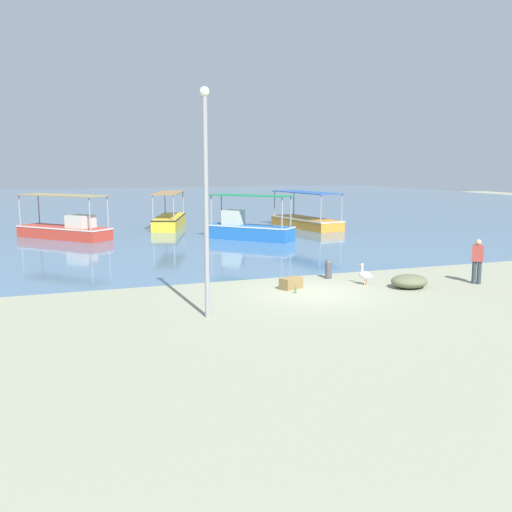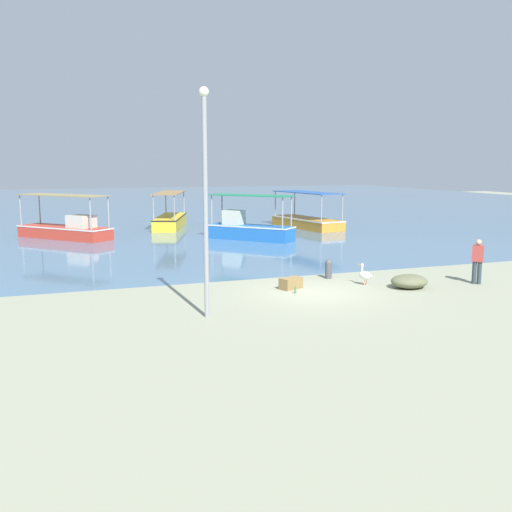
{
  "view_description": "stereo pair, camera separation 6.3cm",
  "coord_description": "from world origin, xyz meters",
  "px_view_note": "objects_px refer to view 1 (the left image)",
  "views": [
    {
      "loc": [
        -8.49,
        -17.63,
        4.45
      ],
      "look_at": [
        -0.93,
        3.47,
        0.84
      ],
      "focal_mm": 40.0,
      "sensor_mm": 36.0,
      "label": 1
    },
    {
      "loc": [
        -8.43,
        -17.65,
        4.45
      ],
      "look_at": [
        -0.93,
        3.47,
        0.84
      ],
      "focal_mm": 40.0,
      "sensor_mm": 36.0,
      "label": 2
    }
  ],
  "objects_px": {
    "glass_bottle": "(296,290)",
    "cargo_crate": "(291,283)",
    "pelican": "(365,275)",
    "fisherman_standing": "(477,260)",
    "mooring_bollard": "(328,268)",
    "fishing_boat_far_left": "(66,229)",
    "lamp_post": "(206,193)",
    "net_pile": "(409,281)",
    "fishing_boat_far_right": "(248,228)",
    "fishing_boat_center": "(169,220)",
    "fishing_boat_near_right": "(306,220)"
  },
  "relations": [
    {
      "from": "fishing_boat_near_right",
      "to": "cargo_crate",
      "type": "bearing_deg",
      "value": -116.21
    },
    {
      "from": "mooring_bollard",
      "to": "fishing_boat_far_right",
      "type": "bearing_deg",
      "value": 85.94
    },
    {
      "from": "lamp_post",
      "to": "glass_bottle",
      "type": "relative_size",
      "value": 24.37
    },
    {
      "from": "fishing_boat_center",
      "to": "mooring_bollard",
      "type": "distance_m",
      "value": 20.45
    },
    {
      "from": "fishing_boat_near_right",
      "to": "cargo_crate",
      "type": "distance_m",
      "value": 20.21
    },
    {
      "from": "pelican",
      "to": "mooring_bollard",
      "type": "xyz_separation_m",
      "value": [
        -0.73,
        1.56,
        0.03
      ]
    },
    {
      "from": "net_pile",
      "to": "fishing_boat_far_right",
      "type": "bearing_deg",
      "value": 94.29
    },
    {
      "from": "fishing_boat_far_right",
      "to": "fishing_boat_near_right",
      "type": "height_order",
      "value": "fishing_boat_far_right"
    },
    {
      "from": "lamp_post",
      "to": "cargo_crate",
      "type": "height_order",
      "value": "lamp_post"
    },
    {
      "from": "fishing_boat_far_left",
      "to": "mooring_bollard",
      "type": "relative_size",
      "value": 7.67
    },
    {
      "from": "cargo_crate",
      "to": "glass_bottle",
      "type": "xyz_separation_m",
      "value": [
        -0.13,
        -0.72,
        -0.1
      ]
    },
    {
      "from": "fishing_boat_center",
      "to": "cargo_crate",
      "type": "xyz_separation_m",
      "value": [
        0.18,
        -21.56,
        -0.35
      ]
    },
    {
      "from": "pelican",
      "to": "fisherman_standing",
      "type": "bearing_deg",
      "value": -16.6
    },
    {
      "from": "fisherman_standing",
      "to": "glass_bottle",
      "type": "xyz_separation_m",
      "value": [
        -7.06,
        0.82,
        -0.8
      ]
    },
    {
      "from": "net_pile",
      "to": "mooring_bollard",
      "type": "bearing_deg",
      "value": 127.68
    },
    {
      "from": "fishing_boat_near_right",
      "to": "cargo_crate",
      "type": "height_order",
      "value": "fishing_boat_near_right"
    },
    {
      "from": "net_pile",
      "to": "glass_bottle",
      "type": "height_order",
      "value": "net_pile"
    },
    {
      "from": "fishing_boat_far_right",
      "to": "cargo_crate",
      "type": "height_order",
      "value": "fishing_boat_far_right"
    },
    {
      "from": "fishing_boat_near_right",
      "to": "lamp_post",
      "type": "distance_m",
      "value": 24.66
    },
    {
      "from": "fishing_boat_near_right",
      "to": "net_pile",
      "type": "bearing_deg",
      "value": -103.91
    },
    {
      "from": "fishing_boat_far_left",
      "to": "cargo_crate",
      "type": "relative_size",
      "value": 7.23
    },
    {
      "from": "fishing_boat_far_right",
      "to": "net_pile",
      "type": "height_order",
      "value": "fishing_boat_far_right"
    },
    {
      "from": "fishing_boat_far_right",
      "to": "fisherman_standing",
      "type": "xyz_separation_m",
      "value": [
        3.93,
        -15.02,
        0.24
      ]
    },
    {
      "from": "fishing_boat_center",
      "to": "pelican",
      "type": "distance_m",
      "value": 22.09
    },
    {
      "from": "pelican",
      "to": "net_pile",
      "type": "height_order",
      "value": "pelican"
    },
    {
      "from": "fishing_boat_near_right",
      "to": "fishing_boat_center",
      "type": "relative_size",
      "value": 0.99
    },
    {
      "from": "pelican",
      "to": "lamp_post",
      "type": "relative_size",
      "value": 0.12
    },
    {
      "from": "fishing_boat_far_left",
      "to": "net_pile",
      "type": "relative_size",
      "value": 4.29
    },
    {
      "from": "net_pile",
      "to": "pelican",
      "type": "bearing_deg",
      "value": 141.42
    },
    {
      "from": "fishing_boat_center",
      "to": "net_pile",
      "type": "xyz_separation_m",
      "value": [
        4.29,
        -22.88,
        -0.31
      ]
    },
    {
      "from": "fishing_boat_center",
      "to": "lamp_post",
      "type": "xyz_separation_m",
      "value": [
        -3.67,
        -24.3,
        3.1
      ]
    },
    {
      "from": "mooring_bollard",
      "to": "net_pile",
      "type": "bearing_deg",
      "value": -52.32
    },
    {
      "from": "fishing_boat_far_left",
      "to": "pelican",
      "type": "xyz_separation_m",
      "value": [
        10.14,
        -17.94,
        -0.23
      ]
    },
    {
      "from": "lamp_post",
      "to": "mooring_bollard",
      "type": "bearing_deg",
      "value": 33.65
    },
    {
      "from": "fishing_boat_near_right",
      "to": "glass_bottle",
      "type": "height_order",
      "value": "fishing_boat_near_right"
    },
    {
      "from": "fisherman_standing",
      "to": "glass_bottle",
      "type": "bearing_deg",
      "value": 173.37
    },
    {
      "from": "fishing_boat_far_right",
      "to": "cargo_crate",
      "type": "distance_m",
      "value": 13.82
    },
    {
      "from": "glass_bottle",
      "to": "cargo_crate",
      "type": "bearing_deg",
      "value": 79.54
    },
    {
      "from": "fishing_boat_center",
      "to": "glass_bottle",
      "type": "xyz_separation_m",
      "value": [
        0.04,
        -22.28,
        -0.45
      ]
    },
    {
      "from": "fishing_boat_far_left",
      "to": "net_pile",
      "type": "height_order",
      "value": "fishing_boat_far_left"
    },
    {
      "from": "fishing_boat_near_right",
      "to": "net_pile",
      "type": "distance_m",
      "value": 20.04
    },
    {
      "from": "fishing_boat_near_right",
      "to": "mooring_bollard",
      "type": "height_order",
      "value": "fishing_boat_near_right"
    },
    {
      "from": "fishing_boat_far_left",
      "to": "fishing_boat_far_right",
      "type": "bearing_deg",
      "value": -21.87
    },
    {
      "from": "fishing_boat_near_right",
      "to": "lamp_post",
      "type": "height_order",
      "value": "lamp_post"
    },
    {
      "from": "fisherman_standing",
      "to": "cargo_crate",
      "type": "xyz_separation_m",
      "value": [
        -6.93,
        1.54,
        -0.7
      ]
    },
    {
      "from": "fishing_boat_far_right",
      "to": "cargo_crate",
      "type": "xyz_separation_m",
      "value": [
        -3.0,
        -13.48,
        -0.46
      ]
    },
    {
      "from": "lamp_post",
      "to": "net_pile",
      "type": "height_order",
      "value": "lamp_post"
    },
    {
      "from": "mooring_bollard",
      "to": "cargo_crate",
      "type": "distance_m",
      "value": 2.47
    },
    {
      "from": "fishing_boat_near_right",
      "to": "glass_bottle",
      "type": "bearing_deg",
      "value": -115.67
    },
    {
      "from": "fishing_boat_far_right",
      "to": "glass_bottle",
      "type": "distance_m",
      "value": 14.56
    }
  ]
}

